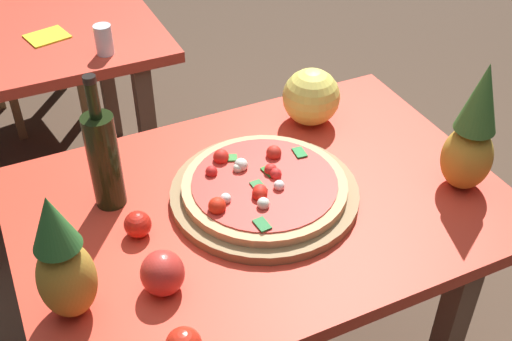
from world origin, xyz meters
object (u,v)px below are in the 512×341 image
Objects in this scene: pizza at (263,185)px; bell_pepper at (163,273)px; pizza_board at (265,193)px; pineapple_right at (63,263)px; tomato_by_bottle at (138,224)px; drinking_glass_water at (104,40)px; wine_bottle at (104,158)px; melon at (311,97)px; dining_chair at (28,30)px; display_table at (261,228)px; background_table at (30,62)px; pineapple_left at (472,135)px; napkin_folded at (47,36)px.

pizza is 0.37m from bell_pepper.
pizza_board is 0.55m from pineapple_right.
pineapple_right is at bearing -163.10° from pizza_board.
pineapple_right is at bearing -139.39° from tomato_by_bottle.
drinking_glass_water is at bearing 81.65° from bell_pepper.
wine_bottle reaches higher than pizza.
wine_bottle is 0.63m from melon.
dining_chair is at bearing 90.26° from bell_pepper.
drinking_glass_water is at bearing 99.21° from display_table.
pineapple_right is at bearing -94.75° from background_table.
pineapple_left is 1.27m from drinking_glass_water.
tomato_by_bottle is at bearing 40.61° from pineapple_right.
dining_chair is at bearing 84.84° from pineapple_right.
bell_pepper is at bearing -90.03° from tomato_by_bottle.
drinking_glass_water reaches higher than napkin_folded.
pizza is at bearing 17.27° from pineapple_right.
pineapple_left is 3.40× the size of bell_pepper.
pizza_board is at bearing -74.07° from napkin_folded.
napkin_folded is (-0.32, 1.13, -0.01)m from pizza_board.
background_table is 1.14× the size of dining_chair.
display_table is at bearing 29.03° from bell_pepper.
dining_chair is at bearing 90.89° from napkin_folded.
tomato_by_bottle is at bearing 80.61° from dining_chair.
melon is (0.27, 0.25, 0.07)m from pizza_board.
pizza is 2.49× the size of melon.
background_table is at bearing 93.53° from tomato_by_bottle.
background_table is 15.04× the size of tomato_by_bottle.
melon is 0.80m from drinking_glass_water.
background_table is at bearing 139.06° from napkin_folded.
pizza_board is 4.52× the size of drinking_glass_water.
pineapple_right is (-0.51, -0.16, 0.10)m from pizza.
drinking_glass_water is at bearing -49.81° from background_table.
melon reaches higher than pizza_board.
pizza is 0.54m from pineapple_right.
pineapple_right reaches higher than tomato_by_bottle.
display_table is 1.42× the size of dining_chair.
background_table is 3.15× the size of pineapple_right.
pizza_board is at bearing -79.93° from drinking_glass_water.
napkin_folded is (-0.16, 0.21, -0.05)m from drinking_glass_water.
background_table is at bearing 130.19° from drinking_glass_water.
display_table is at bearing -156.80° from pizza_board.
drinking_glass_water is at bearing 99.84° from pizza.
pineapple_right is (-0.11, -1.35, 0.25)m from background_table.
pizza reaches higher than background_table.
pizza is at bearing 41.19° from display_table.
bell_pepper is 0.99× the size of drinking_glass_water.
melon reaches higher than drinking_glass_water.
pineapple_left is (0.88, -1.37, 0.27)m from background_table.
bell_pepper is (-0.80, -0.01, -0.11)m from pineapple_left.
dining_chair is 2.01m from pineapple_right.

